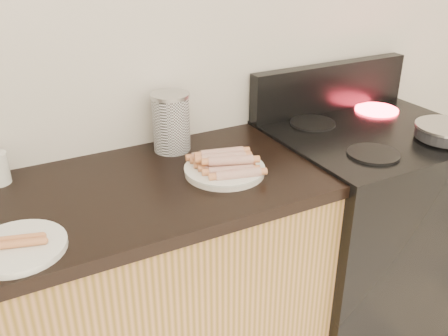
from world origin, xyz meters
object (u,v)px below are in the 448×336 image
stove (361,230)px  side_plate (18,247)px  frying_pan (448,132)px  canister (171,122)px  main_plate (225,171)px

stove → side_plate: side_plate is taller
frying_pan → canister: (-0.91, 0.43, 0.06)m
frying_pan → side_plate: bearing=-177.6°
stove → main_plate: size_ratio=3.52×
frying_pan → canister: canister is taller
stove → main_plate: (-0.68, -0.03, 0.45)m
side_plate → canister: 0.71m
stove → frying_pan: size_ratio=2.24×
canister → main_plate: bearing=-74.0°
stove → side_plate: bearing=-172.9°
main_plate → side_plate: 0.67m
side_plate → main_plate: bearing=11.6°
frying_pan → canister: size_ratio=1.95×
side_plate → stove: bearing=7.1°
stove → frying_pan: 0.55m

